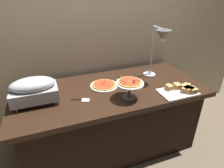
# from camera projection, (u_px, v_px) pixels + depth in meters

# --- Properties ---
(ground_plane) EXTENTS (8.00, 8.00, 0.00)m
(ground_plane) POSITION_uv_depth(u_px,v_px,m) (111.00, 144.00, 2.26)
(ground_plane) COLOR brown
(back_wall) EXTENTS (4.40, 0.04, 2.40)m
(back_wall) POSITION_uv_depth(u_px,v_px,m) (95.00, 34.00, 2.12)
(back_wall) COLOR #C6B593
(back_wall) RESTS_ON ground_plane
(buffet_table) EXTENTS (1.90, 0.84, 0.76)m
(buffet_table) POSITION_uv_depth(u_px,v_px,m) (110.00, 119.00, 2.08)
(buffet_table) COLOR black
(buffet_table) RESTS_ON ground_plane
(chafing_dish) EXTENTS (0.39, 0.22, 0.24)m
(chafing_dish) POSITION_uv_depth(u_px,v_px,m) (34.00, 89.00, 1.61)
(chafing_dish) COLOR #B7BABF
(chafing_dish) RESTS_ON buffet_table
(heat_lamp) EXTENTS (0.15, 0.32, 0.55)m
(heat_lamp) POSITION_uv_depth(u_px,v_px,m) (161.00, 41.00, 1.88)
(heat_lamp) COLOR #B7BABF
(heat_lamp) RESTS_ON buffet_table
(pizza_plate_front) EXTENTS (0.28, 0.28, 0.03)m
(pizza_plate_front) POSITION_uv_depth(u_px,v_px,m) (104.00, 85.00, 1.95)
(pizza_plate_front) COLOR white
(pizza_plate_front) RESTS_ON buffet_table
(pizza_plate_center) EXTENTS (0.25, 0.25, 0.18)m
(pizza_plate_center) POSITION_uv_depth(u_px,v_px,m) (130.00, 84.00, 1.69)
(pizza_plate_center) COLOR #595B60
(pizza_plate_center) RESTS_ON buffet_table
(sandwich_platter) EXTENTS (0.36, 0.23, 0.06)m
(sandwich_platter) POSITION_uv_depth(u_px,v_px,m) (182.00, 90.00, 1.84)
(sandwich_platter) COLOR white
(sandwich_platter) RESTS_ON buffet_table
(sauce_cup_near) EXTENTS (0.07, 0.07, 0.04)m
(sauce_cup_near) POSITION_uv_depth(u_px,v_px,m) (122.00, 78.00, 2.08)
(sauce_cup_near) COLOR black
(sauce_cup_near) RESTS_ON buffet_table
(serving_spatula) EXTENTS (0.17, 0.10, 0.01)m
(serving_spatula) POSITION_uv_depth(u_px,v_px,m) (81.00, 100.00, 1.72)
(serving_spatula) COLOR #B7BABF
(serving_spatula) RESTS_ON buffet_table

